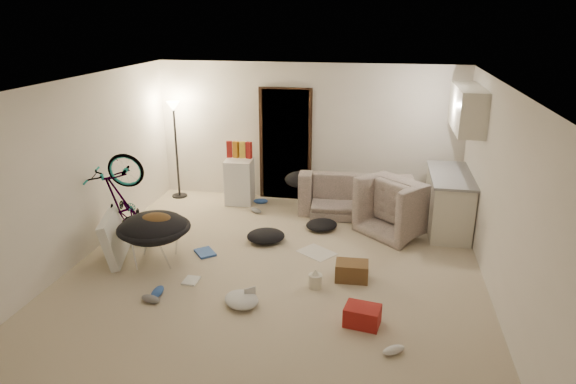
% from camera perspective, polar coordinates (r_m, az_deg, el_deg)
% --- Properties ---
extents(floor, '(5.50, 6.00, 0.02)m').
position_cam_1_polar(floor, '(7.00, -1.59, -8.98)').
color(floor, '#C4B497').
rests_on(floor, ground).
extents(ceiling, '(5.50, 6.00, 0.02)m').
position_cam_1_polar(ceiling, '(6.22, -1.81, 11.95)').
color(ceiling, white).
rests_on(ceiling, wall_back).
extents(wall_back, '(5.50, 0.02, 2.50)m').
position_cam_1_polar(wall_back, '(9.36, 2.21, 6.56)').
color(wall_back, white).
rests_on(wall_back, floor).
extents(wall_front, '(5.50, 0.02, 2.50)m').
position_cam_1_polar(wall_front, '(3.87, -11.35, -13.04)').
color(wall_front, white).
rests_on(wall_front, floor).
extents(wall_left, '(0.02, 6.00, 2.50)m').
position_cam_1_polar(wall_left, '(7.56, -22.62, 2.00)').
color(wall_left, white).
rests_on(wall_left, floor).
extents(wall_right, '(0.02, 6.00, 2.50)m').
position_cam_1_polar(wall_right, '(6.52, 22.73, -0.60)').
color(wall_right, white).
rests_on(wall_right, floor).
extents(doorway, '(0.85, 0.10, 2.04)m').
position_cam_1_polar(doorway, '(9.44, -0.26, 5.25)').
color(doorway, black).
rests_on(doorway, floor).
extents(door_trim, '(0.97, 0.04, 2.10)m').
position_cam_1_polar(door_trim, '(9.41, -0.29, 5.20)').
color(door_trim, black).
rests_on(door_trim, floor).
extents(floor_lamp, '(0.28, 0.28, 1.81)m').
position_cam_1_polar(floor_lamp, '(9.65, -12.46, 6.85)').
color(floor_lamp, black).
rests_on(floor_lamp, floor).
extents(kitchen_counter, '(0.60, 1.50, 0.88)m').
position_cam_1_polar(kitchen_counter, '(8.59, 17.36, -1.12)').
color(kitchen_counter, beige).
rests_on(kitchen_counter, floor).
extents(counter_top, '(0.64, 1.54, 0.04)m').
position_cam_1_polar(counter_top, '(8.45, 17.67, 1.81)').
color(counter_top, gray).
rests_on(counter_top, kitchen_counter).
extents(kitchen_uppers, '(0.38, 1.40, 0.65)m').
position_cam_1_polar(kitchen_uppers, '(8.23, 19.31, 8.74)').
color(kitchen_uppers, beige).
rests_on(kitchen_uppers, wall_right).
extents(sofa, '(1.93, 0.83, 0.56)m').
position_cam_1_polar(sofa, '(9.01, 7.41, -0.54)').
color(sofa, '#3C433B').
rests_on(sofa, floor).
extents(armchair, '(1.35, 1.35, 0.66)m').
position_cam_1_polar(armchair, '(8.36, 12.78, -2.06)').
color(armchair, '#3C433B').
rests_on(armchair, floor).
extents(bicycle, '(1.57, 0.82, 0.87)m').
position_cam_1_polar(bicycle, '(7.89, -17.66, -3.32)').
color(bicycle, black).
rests_on(bicycle, floor).
extents(book_asset, '(0.24, 0.25, 0.02)m').
position_cam_1_polar(book_asset, '(6.31, -4.85, -12.25)').
color(book_asset, maroon).
rests_on(book_asset, floor).
extents(mini_fridge, '(0.51, 0.51, 0.81)m').
position_cam_1_polar(mini_fridge, '(9.39, -5.40, 1.18)').
color(mini_fridge, white).
rests_on(mini_fridge, floor).
extents(snack_box_0, '(0.11, 0.09, 0.30)m').
position_cam_1_polar(snack_box_0, '(9.27, -6.53, 4.74)').
color(snack_box_0, maroon).
rests_on(snack_box_0, mini_fridge).
extents(snack_box_1, '(0.11, 0.09, 0.30)m').
position_cam_1_polar(snack_box_1, '(9.24, -5.82, 4.71)').
color(snack_box_1, '#BB6F17').
rests_on(snack_box_1, mini_fridge).
extents(snack_box_2, '(0.11, 0.09, 0.30)m').
position_cam_1_polar(snack_box_2, '(9.20, -5.10, 4.68)').
color(snack_box_2, gold).
rests_on(snack_box_2, mini_fridge).
extents(snack_box_3, '(0.11, 0.09, 0.30)m').
position_cam_1_polar(snack_box_3, '(9.17, -4.37, 4.65)').
color(snack_box_3, maroon).
rests_on(snack_box_3, mini_fridge).
extents(saucer_chair, '(1.00, 1.00, 0.71)m').
position_cam_1_polar(saucer_chair, '(7.32, -14.61, -4.54)').
color(saucer_chair, silver).
rests_on(saucer_chair, floor).
extents(hoodie, '(0.53, 0.46, 0.22)m').
position_cam_1_polar(hoodie, '(7.20, -14.48, -3.19)').
color(hoodie, '#4F361B').
rests_on(hoodie, saucer_chair).
extents(sofa_drape, '(0.62, 0.53, 0.28)m').
position_cam_1_polar(sofa_drape, '(9.01, 1.44, 1.39)').
color(sofa_drape, black).
rests_on(sofa_drape, sofa).
extents(tv_box, '(0.53, 1.02, 0.66)m').
position_cam_1_polar(tv_box, '(7.67, -18.66, -4.66)').
color(tv_box, silver).
rests_on(tv_box, floor).
extents(drink_case_a, '(0.43, 0.32, 0.24)m').
position_cam_1_polar(drink_case_a, '(6.82, 7.10, -8.70)').
color(drink_case_a, brown).
rests_on(drink_case_a, floor).
extents(drink_case_b, '(0.43, 0.34, 0.22)m').
position_cam_1_polar(drink_case_b, '(5.93, 8.26, -13.44)').
color(drink_case_b, maroon).
rests_on(drink_case_b, floor).
extents(juicer, '(0.17, 0.17, 0.25)m').
position_cam_1_polar(juicer, '(6.60, 3.05, -9.72)').
color(juicer, beige).
rests_on(juicer, floor).
extents(newspaper, '(0.63, 0.60, 0.01)m').
position_cam_1_polar(newspaper, '(7.54, 3.21, -6.72)').
color(newspaper, beige).
rests_on(newspaper, floor).
extents(book_blue, '(0.39, 0.40, 0.03)m').
position_cam_1_polar(book_blue, '(7.59, -9.20, -6.66)').
color(book_blue, '#2C519F').
rests_on(book_blue, floor).
extents(book_white, '(0.19, 0.25, 0.02)m').
position_cam_1_polar(book_white, '(6.88, -10.71, -9.64)').
color(book_white, silver).
rests_on(book_white, floor).
extents(shoe_0, '(0.28, 0.16, 0.10)m').
position_cam_1_polar(shoe_0, '(9.41, -3.05, -1.01)').
color(shoe_0, '#2C519F').
rests_on(shoe_0, floor).
extents(shoe_1, '(0.26, 0.21, 0.09)m').
position_cam_1_polar(shoe_1, '(8.97, -3.57, -2.07)').
color(shoe_1, slate).
rests_on(shoe_1, floor).
extents(shoe_2, '(0.12, 0.29, 0.11)m').
position_cam_1_polar(shoe_2, '(6.63, -14.32, -10.73)').
color(shoe_2, '#2C519F').
rests_on(shoe_2, floor).
extents(shoe_3, '(0.28, 0.16, 0.10)m').
position_cam_1_polar(shoe_3, '(6.51, -15.00, -11.41)').
color(shoe_3, slate).
rests_on(shoe_3, floor).
extents(shoe_4, '(0.27, 0.22, 0.09)m').
position_cam_1_polar(shoe_4, '(5.58, 11.65, -16.81)').
color(shoe_4, white).
rests_on(shoe_4, floor).
extents(clothes_lump_a, '(0.71, 0.66, 0.19)m').
position_cam_1_polar(clothes_lump_a, '(7.85, -2.48, -4.90)').
color(clothes_lump_a, black).
rests_on(clothes_lump_a, floor).
extents(clothes_lump_b, '(0.67, 0.65, 0.16)m').
position_cam_1_polar(clothes_lump_b, '(8.29, 3.75, -3.67)').
color(clothes_lump_b, black).
rests_on(clothes_lump_b, floor).
extents(clothes_lump_c, '(0.59, 0.59, 0.14)m').
position_cam_1_polar(clothes_lump_c, '(6.27, -5.19, -11.83)').
color(clothes_lump_c, silver).
rests_on(clothes_lump_c, floor).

